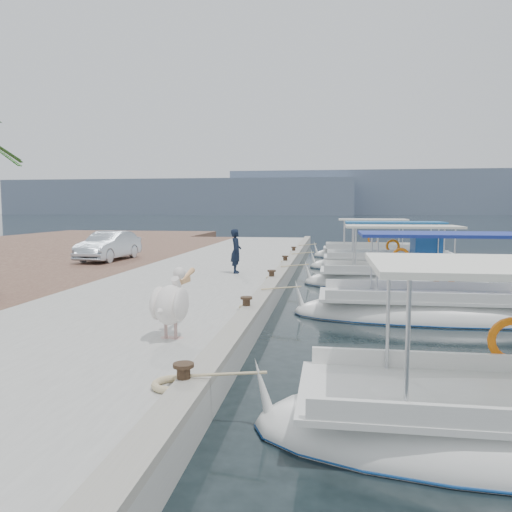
{
  "coord_description": "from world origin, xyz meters",
  "views": [
    {
      "loc": [
        1.55,
        -14.71,
        2.88
      ],
      "look_at": [
        -1.0,
        2.36,
        1.2
      ],
      "focal_mm": 35.0,
      "sensor_mm": 36.0,
      "label": 1
    }
  ],
  "objects_px": {
    "fishing_caique_e": "(369,255)",
    "parked_car": "(109,246)",
    "fishing_caique_c": "(396,283)",
    "fishing_caique_b": "(441,313)",
    "pelican": "(171,303)",
    "fisherman": "(236,251)",
    "fishing_caique_d": "(391,265)"
  },
  "relations": [
    {
      "from": "fishing_caique_b",
      "to": "pelican",
      "type": "bearing_deg",
      "value": -140.35
    },
    {
      "from": "parked_car",
      "to": "fisherman",
      "type": "bearing_deg",
      "value": -25.01
    },
    {
      "from": "fishing_caique_b",
      "to": "fishing_caique_e",
      "type": "xyz_separation_m",
      "value": [
        -0.63,
        16.06,
        0.0
      ]
    },
    {
      "from": "fishing_caique_b",
      "to": "pelican",
      "type": "relative_size",
      "value": 4.73
    },
    {
      "from": "fishing_caique_c",
      "to": "parked_car",
      "type": "distance_m",
      "value": 12.64
    },
    {
      "from": "fisherman",
      "to": "fishing_caique_e",
      "type": "bearing_deg",
      "value": -34.24
    },
    {
      "from": "pelican",
      "to": "fishing_caique_c",
      "type": "bearing_deg",
      "value": 62.53
    },
    {
      "from": "fishing_caique_c",
      "to": "fishing_caique_d",
      "type": "height_order",
      "value": "same"
    },
    {
      "from": "fishing_caique_c",
      "to": "pelican",
      "type": "bearing_deg",
      "value": -117.47
    },
    {
      "from": "fishing_caique_e",
      "to": "pelican",
      "type": "relative_size",
      "value": 3.95
    },
    {
      "from": "fishing_caique_e",
      "to": "parked_car",
      "type": "height_order",
      "value": "fishing_caique_e"
    },
    {
      "from": "fisherman",
      "to": "parked_car",
      "type": "xyz_separation_m",
      "value": [
        -6.54,
        3.54,
        -0.15
      ]
    },
    {
      "from": "fishing_caique_d",
      "to": "fisherman",
      "type": "height_order",
      "value": "fishing_caique_d"
    },
    {
      "from": "fishing_caique_b",
      "to": "parked_car",
      "type": "bearing_deg",
      "value": 148.32
    },
    {
      "from": "fishing_caique_b",
      "to": "fishing_caique_c",
      "type": "bearing_deg",
      "value": 94.99
    },
    {
      "from": "fishing_caique_c",
      "to": "parked_car",
      "type": "xyz_separation_m",
      "value": [
        -12.34,
        2.53,
        1.03
      ]
    },
    {
      "from": "fishing_caique_b",
      "to": "fisherman",
      "type": "xyz_separation_m",
      "value": [
        -6.26,
        4.36,
        1.18
      ]
    },
    {
      "from": "fisherman",
      "to": "fishing_caique_b",
      "type": "bearing_deg",
      "value": -133.38
    },
    {
      "from": "fishing_caique_b",
      "to": "fishing_caique_c",
      "type": "distance_m",
      "value": 5.4
    },
    {
      "from": "fishing_caique_e",
      "to": "parked_car",
      "type": "distance_m",
      "value": 14.69
    },
    {
      "from": "fisherman",
      "to": "parked_car",
      "type": "distance_m",
      "value": 7.44
    },
    {
      "from": "fishing_caique_d",
      "to": "parked_car",
      "type": "relative_size",
      "value": 1.87
    },
    {
      "from": "fishing_caique_c",
      "to": "fishing_caique_d",
      "type": "relative_size",
      "value": 0.91
    },
    {
      "from": "fishing_caique_d",
      "to": "fishing_caique_c",
      "type": "bearing_deg",
      "value": -94.83
    },
    {
      "from": "fishing_caique_d",
      "to": "fishing_caique_e",
      "type": "height_order",
      "value": "same"
    },
    {
      "from": "fishing_caique_e",
      "to": "pelican",
      "type": "bearing_deg",
      "value": -103.77
    },
    {
      "from": "fishing_caique_c",
      "to": "fishing_caique_d",
      "type": "bearing_deg",
      "value": 85.17
    },
    {
      "from": "pelican",
      "to": "fisherman",
      "type": "relative_size",
      "value": 1.01
    },
    {
      "from": "fishing_caique_b",
      "to": "fisherman",
      "type": "relative_size",
      "value": 4.79
    },
    {
      "from": "fishing_caique_d",
      "to": "parked_car",
      "type": "height_order",
      "value": "fishing_caique_d"
    },
    {
      "from": "fishing_caique_b",
      "to": "fisherman",
      "type": "height_order",
      "value": "fishing_caique_b"
    },
    {
      "from": "fisherman",
      "to": "pelican",
      "type": "bearing_deg",
      "value": 174.79
    }
  ]
}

